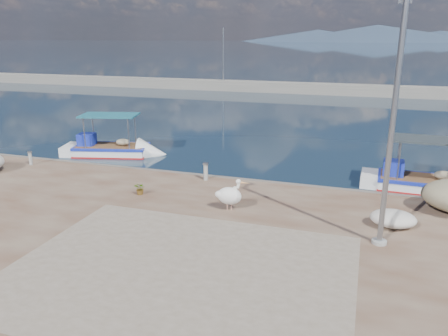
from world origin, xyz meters
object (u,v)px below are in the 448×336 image
bollard_near (206,171)px  lamp_post (391,136)px  boat_left (111,151)px  pelican (230,195)px  boat_right (424,185)px

bollard_near → lamp_post: bearing=-29.7°
boat_left → lamp_post: bearing=-43.7°
boat_left → pelican: bearing=-51.2°
boat_left → pelican: size_ratio=4.81×
pelican → bollard_near: size_ratio=1.60×
lamp_post → boat_left: bearing=150.7°
bollard_near → boat_left: bearing=151.1°
boat_left → pelican: 11.58m
boat_left → lamp_post: 16.79m
boat_left → bollard_near: (7.25, -3.99, 0.70)m
boat_right → lamp_post: size_ratio=0.80×
pelican → lamp_post: lamp_post is taller
pelican → boat_left: bearing=129.4°
boat_left → pelican: (9.25, -6.91, 0.84)m
boat_left → boat_right: bearing=-17.5°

